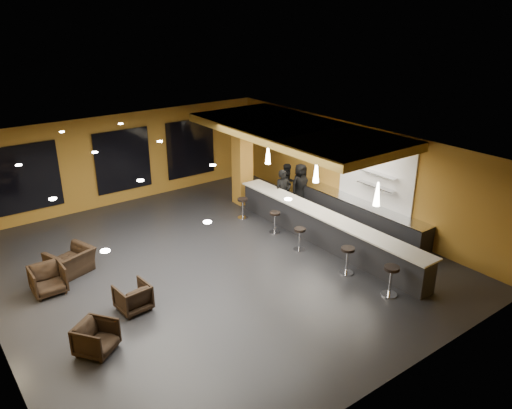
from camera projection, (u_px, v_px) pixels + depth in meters
floor at (213, 265)px, 15.12m from camera, size 12.00×13.00×0.10m
ceiling at (209, 151)px, 13.78m from camera, size 12.00×13.00×0.10m
wall_back at (122, 159)px, 19.33m from camera, size 12.00×0.10×3.50m
wall_front at (391, 315)px, 9.58m from camera, size 12.00×0.10×3.50m
wall_right at (355, 172)px, 17.81m from camera, size 0.10×13.00×3.50m
wood_soffit at (295, 130)px, 16.81m from camera, size 3.60×8.00×0.28m
window_left at (27, 178)px, 17.33m from camera, size 2.20×0.06×2.40m
window_center at (123, 161)px, 19.27m from camera, size 2.20×0.06×2.40m
window_right at (191, 148)px, 20.93m from camera, size 2.20×0.06×2.40m
tile_backsplash at (376, 173)px, 16.92m from camera, size 0.06×3.20×2.40m
bar_counter at (324, 230)px, 16.20m from camera, size 0.60×8.00×1.00m
bar_top at (325, 215)px, 16.00m from camera, size 0.78×8.10×0.05m
prep_counter at (355, 213)px, 17.70m from camera, size 0.70×6.00×0.86m
prep_top at (356, 201)px, 17.53m from camera, size 0.72×6.00×0.03m
wall_shelf_lower at (377, 186)px, 16.84m from camera, size 0.30×1.50×0.03m
wall_shelf_upper at (378, 174)px, 16.67m from camera, size 0.30×1.50×0.03m
column at (242, 160)px, 19.16m from camera, size 0.60×0.60×3.50m
pendant_0 at (377, 194)px, 14.02m from camera, size 0.20×0.20×0.70m
pendant_1 at (316, 172)px, 15.88m from camera, size 0.20×0.20×0.70m
pendant_2 at (268, 154)px, 17.74m from camera, size 0.20×0.20×0.70m
staff_a at (283, 193)px, 18.37m from camera, size 0.72×0.57×1.73m
staff_b at (288, 184)px, 19.38m from camera, size 0.89×0.75×1.64m
staff_c at (300, 185)px, 19.19m from camera, size 0.83×0.55×1.69m
armchair_a at (96, 338)px, 11.15m from camera, size 1.12×1.13×0.74m
armchair_b at (133, 297)px, 12.71m from camera, size 0.85×0.87×0.73m
armchair_c at (48, 280)px, 13.46m from camera, size 0.85×0.88×0.79m
armchair_d at (71, 261)px, 14.46m from camera, size 1.43×1.34×0.75m
bar_stool_0 at (391, 277)px, 13.28m from camera, size 0.44×0.44×0.87m
bar_stool_1 at (347, 257)px, 14.38m from camera, size 0.42×0.42×0.83m
bar_stool_2 at (300, 236)px, 15.80m from camera, size 0.38×0.38×0.75m
bar_stool_3 at (275, 220)px, 17.00m from camera, size 0.38×0.38×0.76m
bar_stool_4 at (243, 206)px, 18.17m from camera, size 0.39×0.39×0.77m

